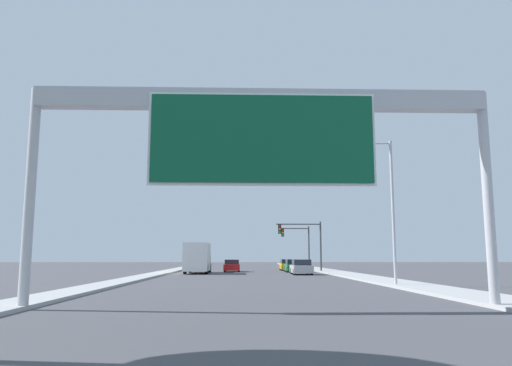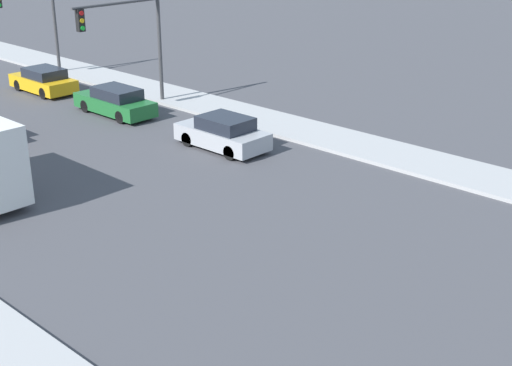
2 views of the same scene
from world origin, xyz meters
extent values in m
cube|color=#A8A8A8|center=(9.50, 60.00, 0.07)|extent=(3.00, 120.00, 0.15)
cube|color=gold|center=(5.25, 64.53, 0.52)|extent=(1.87, 4.32, 0.70)
cube|color=#1E232D|center=(5.25, 64.31, 1.14)|extent=(1.64, 2.25, 0.53)
cylinder|color=black|center=(4.43, 65.87, 0.32)|extent=(0.22, 0.64, 0.64)
cylinder|color=black|center=(6.07, 65.87, 0.32)|extent=(0.22, 0.64, 0.64)
cylinder|color=black|center=(4.43, 63.19, 0.32)|extent=(0.22, 0.64, 0.64)
cylinder|color=black|center=(6.07, 63.19, 0.32)|extent=(0.22, 0.64, 0.64)
cube|color=#A5A8AD|center=(5.25, 50.05, 0.55)|extent=(1.89, 4.28, 0.74)
cube|color=#1E232D|center=(5.25, 49.83, 1.20)|extent=(1.66, 2.23, 0.56)
cylinder|color=black|center=(4.41, 51.37, 0.32)|extent=(0.22, 0.64, 0.64)
cylinder|color=black|center=(6.09, 51.37, 0.32)|extent=(0.22, 0.64, 0.64)
cylinder|color=black|center=(4.41, 48.72, 0.32)|extent=(0.22, 0.64, 0.64)
cylinder|color=black|center=(6.09, 48.72, 0.32)|extent=(0.22, 0.64, 0.64)
cube|color=#1E662D|center=(5.25, 57.83, 0.53)|extent=(1.74, 4.76, 0.72)
cube|color=#1E232D|center=(5.25, 57.59, 1.17)|extent=(1.53, 2.48, 0.55)
cylinder|color=black|center=(4.49, 59.30, 0.32)|extent=(0.22, 0.64, 0.64)
cylinder|color=black|center=(6.01, 59.30, 0.32)|extent=(0.22, 0.64, 0.64)
cylinder|color=black|center=(4.49, 56.35, 0.32)|extent=(0.22, 0.64, 0.64)
cylinder|color=black|center=(6.01, 56.35, 0.32)|extent=(0.22, 0.64, 0.64)
cylinder|color=black|center=(-0.94, 57.93, 0.32)|extent=(0.22, 0.64, 0.64)
cylinder|color=black|center=(-4.16, 51.37, 0.50)|extent=(0.28, 1.00, 1.00)
cylinder|color=#3D3D3F|center=(8.50, 58.00, 2.88)|extent=(0.20, 0.20, 5.77)
cylinder|color=#3D3D3F|center=(5.93, 58.00, 5.47)|extent=(5.15, 0.14, 0.14)
cube|color=black|center=(3.77, 58.00, 4.89)|extent=(0.35, 0.28, 1.05)
cylinder|color=red|center=(3.77, 57.84, 5.24)|extent=(0.22, 0.04, 0.22)
cylinder|color=yellow|center=(3.77, 57.84, 4.89)|extent=(0.22, 0.04, 0.22)
cylinder|color=green|center=(3.77, 57.84, 4.54)|extent=(0.22, 0.04, 0.22)
cylinder|color=#3D3D3F|center=(8.50, 68.00, 2.91)|extent=(0.20, 0.20, 5.81)
cylinder|color=green|center=(4.95, 67.84, 4.59)|extent=(0.22, 0.04, 0.22)
camera|label=1|loc=(-0.77, 0.32, 1.83)|focal=35.00mm
camera|label=2|loc=(-15.48, 28.68, 10.17)|focal=50.00mm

